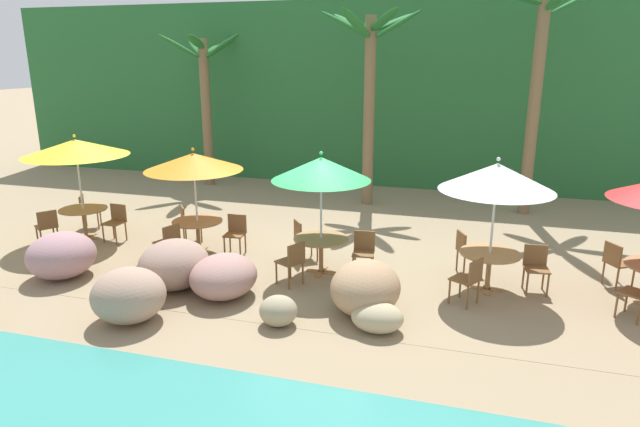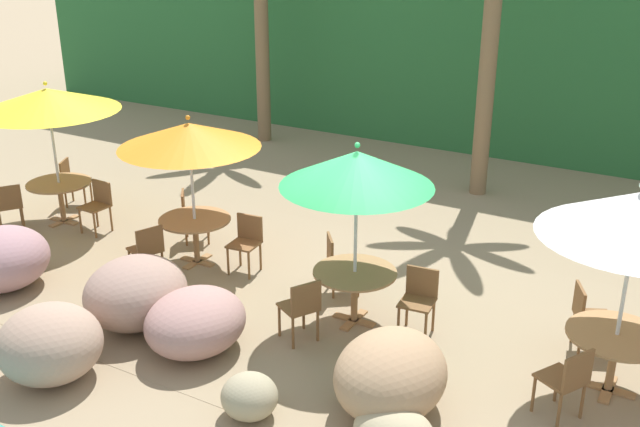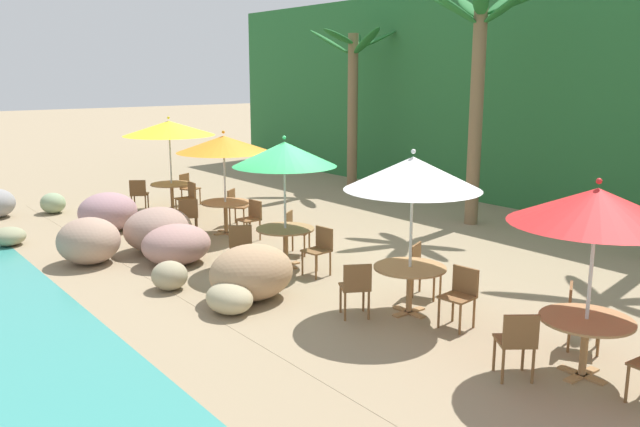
% 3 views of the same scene
% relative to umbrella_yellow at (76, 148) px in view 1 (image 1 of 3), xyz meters
% --- Properties ---
extents(ground_plane, '(120.00, 120.00, 0.00)m').
position_rel_umbrella_yellow_xyz_m(ground_plane, '(5.91, -0.34, -2.20)').
color(ground_plane, '#937F60').
extents(terrace_deck, '(18.00, 5.20, 0.01)m').
position_rel_umbrella_yellow_xyz_m(terrace_deck, '(5.91, -0.34, -2.19)').
color(terrace_deck, '#937F60').
rests_on(terrace_deck, ground).
extents(foliage_backdrop, '(28.00, 2.40, 6.00)m').
position_rel_umbrella_yellow_xyz_m(foliage_backdrop, '(5.91, 8.66, 0.80)').
color(foliage_backdrop, '#286633').
rests_on(foliage_backdrop, ground).
extents(rock_seawall, '(10.49, 3.39, 0.92)m').
position_rel_umbrella_yellow_xyz_m(rock_seawall, '(3.47, -2.53, -1.78)').
color(rock_seawall, tan).
rests_on(rock_seawall, ground).
extents(umbrella_yellow, '(2.38, 2.38, 2.50)m').
position_rel_umbrella_yellow_xyz_m(umbrella_yellow, '(0.00, 0.00, 0.00)').
color(umbrella_yellow, silver).
rests_on(umbrella_yellow, ground).
extents(dining_table_yellow, '(1.10, 1.10, 0.74)m').
position_rel_umbrella_yellow_xyz_m(dining_table_yellow, '(0.00, 0.00, -1.58)').
color(dining_table_yellow, '#A37547').
rests_on(dining_table_yellow, ground).
extents(chair_yellow_seaward, '(0.44, 0.45, 0.87)m').
position_rel_umbrella_yellow_xyz_m(chair_yellow_seaward, '(0.85, 0.05, -1.68)').
color(chair_yellow_seaward, brown).
rests_on(chair_yellow_seaward, ground).
extents(chair_yellow_inland, '(0.58, 0.57, 0.87)m').
position_rel_umbrella_yellow_xyz_m(chair_yellow_inland, '(-0.48, 0.70, -1.68)').
color(chair_yellow_inland, brown).
rests_on(chair_yellow_inland, ground).
extents(chair_yellow_left, '(0.59, 0.59, 0.87)m').
position_rel_umbrella_yellow_xyz_m(chair_yellow_left, '(-0.40, -0.76, -1.68)').
color(chair_yellow_left, brown).
rests_on(chair_yellow_left, ground).
extents(umbrella_orange, '(2.11, 2.11, 2.36)m').
position_rel_umbrella_yellow_xyz_m(umbrella_orange, '(3.10, -0.14, -0.14)').
color(umbrella_orange, silver).
rests_on(umbrella_orange, ground).
extents(dining_table_orange, '(1.10, 1.10, 0.74)m').
position_rel_umbrella_yellow_xyz_m(dining_table_orange, '(3.10, -0.14, -1.58)').
color(dining_table_orange, '#A37547').
rests_on(dining_table_orange, ground).
extents(chair_orange_seaward, '(0.46, 0.47, 0.87)m').
position_rel_umbrella_yellow_xyz_m(chair_orange_seaward, '(3.94, 0.04, -1.68)').
color(chair_orange_seaward, brown).
rests_on(chair_orange_seaward, ground).
extents(chair_orange_inland, '(0.60, 0.59, 0.87)m').
position_rel_umbrella_yellow_xyz_m(chair_orange_inland, '(2.50, 0.48, -1.68)').
color(chair_orange_inland, brown).
rests_on(chair_orange_inland, ground).
extents(chair_orange_left, '(0.55, 0.55, 0.87)m').
position_rel_umbrella_yellow_xyz_m(chair_orange_left, '(2.87, -0.96, -1.68)').
color(chair_orange_left, brown).
rests_on(chair_orange_left, ground).
extents(umbrella_green, '(1.94, 1.94, 2.48)m').
position_rel_umbrella_yellow_xyz_m(umbrella_green, '(6.06, -0.53, -0.06)').
color(umbrella_green, silver).
rests_on(umbrella_green, ground).
extents(dining_table_green, '(1.10, 1.10, 0.74)m').
position_rel_umbrella_yellow_xyz_m(dining_table_green, '(6.06, -0.53, -1.58)').
color(dining_table_green, '#A37547').
rests_on(dining_table_green, ground).
extents(chair_green_seaward, '(0.46, 0.47, 0.87)m').
position_rel_umbrella_yellow_xyz_m(chair_green_seaward, '(6.89, -0.35, -1.68)').
color(chair_green_seaward, brown).
rests_on(chair_green_seaward, ground).
extents(chair_green_inland, '(0.59, 0.59, 0.87)m').
position_rel_umbrella_yellow_xyz_m(chair_green_inland, '(5.47, 0.09, -1.68)').
color(chair_green_inland, brown).
rests_on(chair_green_inland, ground).
extents(chair_green_left, '(0.58, 0.57, 0.87)m').
position_rel_umbrella_yellow_xyz_m(chair_green_left, '(5.72, -1.32, -1.68)').
color(chair_green_left, brown).
rests_on(chair_green_left, ground).
extents(umbrella_white, '(2.04, 2.04, 2.52)m').
position_rel_umbrella_yellow_xyz_m(umbrella_white, '(9.29, -0.48, -0.04)').
color(umbrella_white, silver).
rests_on(umbrella_white, ground).
extents(dining_table_white, '(1.10, 1.10, 0.74)m').
position_rel_umbrella_yellow_xyz_m(dining_table_white, '(9.29, -0.48, -1.58)').
color(dining_table_white, '#A37547').
rests_on(dining_table_white, ground).
extents(chair_white_seaward, '(0.47, 0.48, 0.87)m').
position_rel_umbrella_yellow_xyz_m(chair_white_seaward, '(10.12, -0.28, -1.68)').
color(chair_white_seaward, brown).
rests_on(chair_white_seaward, ground).
extents(chair_white_inland, '(0.57, 0.56, 0.87)m').
position_rel_umbrella_yellow_xyz_m(chair_white_inland, '(8.84, 0.26, -1.68)').
color(chair_white_inland, brown).
rests_on(chair_white_inland, ground).
extents(chair_white_left, '(0.58, 0.57, 0.87)m').
position_rel_umbrella_yellow_xyz_m(chair_white_left, '(8.96, -1.26, -1.68)').
color(chair_white_left, brown).
rests_on(chair_white_left, ground).
extents(chair_red_inland, '(0.58, 0.58, 0.87)m').
position_rel_umbrella_yellow_xyz_m(chair_red_inland, '(11.58, 0.34, -1.68)').
color(chair_red_inland, brown).
rests_on(chair_red_inland, ground).
extents(palm_tree_nearest, '(2.60, 2.86, 4.95)m').
position_rel_umbrella_yellow_xyz_m(palm_tree_nearest, '(0.16, 6.13, 1.05)').
color(palm_tree_nearest, brown).
rests_on(palm_tree_nearest, ground).
extents(palm_tree_second, '(2.79, 2.74, 5.47)m').
position_rel_umbrella_yellow_xyz_m(palm_tree_second, '(5.84, 5.12, 1.55)').
color(palm_tree_second, brown).
rests_on(palm_tree_second, ground).
extents(palm_tree_third, '(3.41, 3.39, 6.11)m').
position_rel_umbrella_yellow_xyz_m(palm_tree_third, '(10.28, 5.34, 1.83)').
color(palm_tree_third, brown).
rests_on(palm_tree_third, ground).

